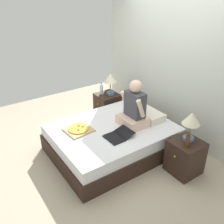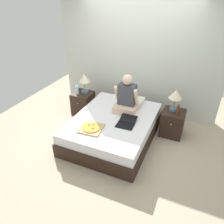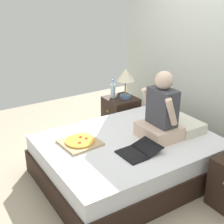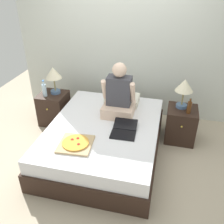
# 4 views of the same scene
# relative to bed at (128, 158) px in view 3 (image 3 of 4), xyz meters

# --- Properties ---
(ground_plane) EXTENTS (5.74, 5.74, 0.00)m
(ground_plane) POSITION_rel_bed_xyz_m (0.00, 0.00, -0.23)
(ground_plane) COLOR tan
(wall_back) EXTENTS (3.74, 0.12, 2.50)m
(wall_back) POSITION_rel_bed_xyz_m (0.00, 1.34, 1.02)
(wall_back) COLOR silver
(wall_back) RESTS_ON ground
(bed) EXTENTS (1.51, 1.96, 0.47)m
(bed) POSITION_rel_bed_xyz_m (0.00, 0.00, 0.00)
(bed) COLOR black
(bed) RESTS_ON ground
(nightstand_left) EXTENTS (0.44, 0.47, 0.54)m
(nightstand_left) POSITION_rel_bed_xyz_m (-1.05, 0.60, 0.03)
(nightstand_left) COLOR black
(nightstand_left) RESTS_ON ground
(lamp_on_left_nightstand) EXTENTS (0.26, 0.26, 0.45)m
(lamp_on_left_nightstand) POSITION_rel_bed_xyz_m (-1.01, 0.65, 0.63)
(lamp_on_left_nightstand) COLOR #4C6B93
(lamp_on_left_nightstand) RESTS_ON nightstand_left
(water_bottle) EXTENTS (0.07, 0.07, 0.28)m
(water_bottle) POSITION_rel_bed_xyz_m (-1.13, 0.51, 0.41)
(water_bottle) COLOR silver
(water_bottle) RESTS_ON nightstand_left
(pillow) EXTENTS (0.52, 0.34, 0.12)m
(pillow) POSITION_rel_bed_xyz_m (0.11, 0.70, 0.30)
(pillow) COLOR silver
(pillow) RESTS_ON bed
(person_seated) EXTENTS (0.47, 0.40, 0.78)m
(person_seated) POSITION_rel_bed_xyz_m (0.13, 0.34, 0.53)
(person_seated) COLOR beige
(person_seated) RESTS_ON bed
(laptop) EXTENTS (0.33, 0.42, 0.07)m
(laptop) POSITION_rel_bed_xyz_m (0.30, -0.11, 0.26)
(laptop) COLOR black
(laptop) RESTS_ON bed
(pizza_box) EXTENTS (0.43, 0.43, 0.05)m
(pizza_box) POSITION_rel_bed_xyz_m (-0.22, -0.51, 0.26)
(pizza_box) COLOR tan
(pizza_box) RESTS_ON bed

